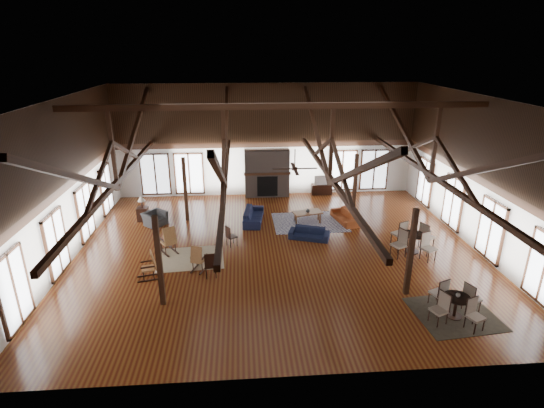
{
  "coord_description": "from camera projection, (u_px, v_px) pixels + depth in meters",
  "views": [
    {
      "loc": [
        -1.39,
        -15.38,
        7.79
      ],
      "look_at": [
        -0.15,
        1.0,
        1.63
      ],
      "focal_mm": 28.0,
      "sensor_mm": 36.0,
      "label": 1
    }
  ],
  "objects": [
    {
      "name": "wall_front",
      "position": [
        305.0,
        271.0,
        9.6
      ],
      "size": [
        16.0,
        0.02,
        6.0
      ],
      "primitive_type": "cube",
      "color": "white",
      "rests_on": "floor"
    },
    {
      "name": "wall_right",
      "position": [
        480.0,
        175.0,
        16.7
      ],
      "size": [
        0.02,
        14.0,
        6.0
      ],
      "primitive_type": "cube",
      "color": "white",
      "rests_on": "floor"
    },
    {
      "name": "roof_truss",
      "position": [
        278.0,
        153.0,
        15.78
      ],
      "size": [
        15.6,
        14.07,
        3.14
      ],
      "color": "#321C0E",
      "rests_on": "wall_back"
    },
    {
      "name": "ceiling",
      "position": [
        278.0,
        99.0,
        15.08
      ],
      "size": [
        16.0,
        14.0,
        0.02
      ],
      "primitive_type": "cube",
      "color": "black",
      "rests_on": "wall_back"
    },
    {
      "name": "side_chair_b",
      "position": [
        211.0,
        263.0,
        14.95
      ],
      "size": [
        0.46,
        0.46,
        1.0
      ],
      "rotation": [
        0.0,
        0.0,
        0.11
      ],
      "color": "black",
      "rests_on": "floor"
    },
    {
      "name": "post_grid",
      "position": [
        278.0,
        215.0,
        16.66
      ],
      "size": [
        8.16,
        7.16,
        3.05
      ],
      "color": "#321C0E",
      "rests_on": "floor"
    },
    {
      "name": "tv_console",
      "position": [
        321.0,
        189.0,
        23.61
      ],
      "size": [
        1.13,
        0.42,
        0.56
      ],
      "primitive_type": "cube",
      "color": "black",
      "rests_on": "floor"
    },
    {
      "name": "rug_tan",
      "position": [
        191.0,
        258.0,
        16.52
      ],
      "size": [
        2.67,
        2.17,
        0.01
      ],
      "primitive_type": "cube",
      "rotation": [
        0.0,
        0.0,
        0.07
      ],
      "color": "tan",
      "rests_on": "floor"
    },
    {
      "name": "floor",
      "position": [
        278.0,
        250.0,
        17.19
      ],
      "size": [
        16.0,
        16.0,
        0.0
      ],
      "primitive_type": "plane",
      "color": "brown",
      "rests_on": "ground"
    },
    {
      "name": "sofa_navy_front",
      "position": [
        309.0,
        233.0,
        18.13
      ],
      "size": [
        1.82,
        1.18,
        0.5
      ],
      "primitive_type": "imported",
      "rotation": [
        0.0,
        0.0,
        -0.33
      ],
      "color": "#121832",
      "rests_on": "floor"
    },
    {
      "name": "rug_dark",
      "position": [
        454.0,
        314.0,
        13.1
      ],
      "size": [
        2.6,
        2.41,
        0.01
      ],
      "primitive_type": "cube",
      "rotation": [
        0.0,
        0.0,
        0.1
      ],
      "color": "black",
      "rests_on": "floor"
    },
    {
      "name": "fireplace",
      "position": [
        267.0,
        173.0,
        22.97
      ],
      "size": [
        2.5,
        0.69,
        2.6
      ],
      "color": "#64544C",
      "rests_on": "floor"
    },
    {
      "name": "cafe_table_far",
      "position": [
        413.0,
        240.0,
        16.88
      ],
      "size": [
        2.08,
        2.08,
        1.08
      ],
      "rotation": [
        0.0,
        0.0,
        0.44
      ],
      "color": "black",
      "rests_on": "floor"
    },
    {
      "name": "rocking_chair_b",
      "position": [
        198.0,
        259.0,
        15.49
      ],
      "size": [
        0.65,
        0.87,
        1.0
      ],
      "rotation": [
        0.0,
        0.0,
        -0.35
      ],
      "color": "#9D713B",
      "rests_on": "floor"
    },
    {
      "name": "coffee_table",
      "position": [
        308.0,
        213.0,
        19.78
      ],
      "size": [
        1.45,
        0.97,
        0.51
      ],
      "rotation": [
        0.0,
        0.0,
        0.25
      ],
      "color": "brown",
      "rests_on": "floor"
    },
    {
      "name": "cup_near",
      "position": [
        458.0,
        295.0,
        12.73
      ],
      "size": [
        0.14,
        0.14,
        0.1
      ],
      "primitive_type": "imported",
      "rotation": [
        0.0,
        0.0,
        -0.07
      ],
      "color": "#B2B2B2",
      "rests_on": "cafe_table_near"
    },
    {
      "name": "cup_far",
      "position": [
        415.0,
        233.0,
        16.78
      ],
      "size": [
        0.15,
        0.15,
        0.1
      ],
      "primitive_type": "imported",
      "rotation": [
        0.0,
        0.0,
        0.29
      ],
      "color": "#B2B2B2",
      "rests_on": "cafe_table_far"
    },
    {
      "name": "rocking_chair_a",
      "position": [
        169.0,
        241.0,
        16.77
      ],
      "size": [
        0.88,
        1.0,
        1.14
      ],
      "rotation": [
        0.0,
        0.0,
        0.58
      ],
      "color": "#9D713B",
      "rests_on": "floor"
    },
    {
      "name": "television",
      "position": [
        322.0,
        180.0,
        23.42
      ],
      "size": [
        0.95,
        0.24,
        0.54
      ],
      "primitive_type": "imported",
      "rotation": [
        0.0,
        0.0,
        0.13
      ],
      "color": "#B2B2B2",
      "rests_on": "tv_console"
    },
    {
      "name": "ceiling_fan",
      "position": [
        295.0,
        168.0,
        14.98
      ],
      "size": [
        1.6,
        1.6,
        0.75
      ],
      "color": "black",
      "rests_on": "roof_truss"
    },
    {
      "name": "armchair",
      "position": [
        155.0,
        218.0,
        19.54
      ],
      "size": [
        1.25,
        1.26,
        0.62
      ],
      "primitive_type": "imported",
      "rotation": [
        0.0,
        0.0,
        0.85
      ],
      "color": "#2F3032",
      "rests_on": "floor"
    },
    {
      "name": "vase",
      "position": [
        308.0,
        210.0,
        19.67
      ],
      "size": [
        0.24,
        0.24,
        0.2
      ],
      "primitive_type": "imported",
      "rotation": [
        0.0,
        0.0,
        -0.28
      ],
      "color": "#B2B2B2",
      "rests_on": "coffee_table"
    },
    {
      "name": "cafe_table_near",
      "position": [
        456.0,
        303.0,
        12.82
      ],
      "size": [
        1.89,
        1.89,
        0.97
      ],
      "rotation": [
        0.0,
        0.0,
        0.38
      ],
      "color": "black",
      "rests_on": "floor"
    },
    {
      "name": "side_chair_a",
      "position": [
        230.0,
        235.0,
        17.36
      ],
      "size": [
        0.52,
        0.52,
        0.9
      ],
      "rotation": [
        0.0,
        0.0,
        -1.04
      ],
      "color": "black",
      "rests_on": "floor"
    },
    {
      "name": "rocking_chair_c",
      "position": [
        151.0,
        266.0,
        14.97
      ],
      "size": [
        0.88,
        0.6,
        1.04
      ],
      "rotation": [
        0.0,
        0.0,
        1.8
      ],
      "color": "#9D713B",
      "rests_on": "floor"
    },
    {
      "name": "sofa_orange",
      "position": [
        345.0,
        216.0,
        19.9
      ],
      "size": [
        1.93,
        1.07,
        0.53
      ],
      "primitive_type": "imported",
      "rotation": [
        0.0,
        0.0,
        -1.36
      ],
      "color": "#98421D",
      "rests_on": "floor"
    },
    {
      "name": "sofa_navy_left",
      "position": [
        254.0,
        216.0,
        19.89
      ],
      "size": [
        2.17,
        1.08,
        0.61
      ],
      "primitive_type": "imported",
      "rotation": [
        0.0,
        0.0,
        1.44
      ],
      "color": "#131835",
      "rests_on": "floor"
    },
    {
      "name": "wall_back",
      "position": [
        266.0,
        141.0,
        22.67
      ],
      "size": [
        16.0,
        0.02,
        6.0
      ],
      "primitive_type": "cube",
      "color": "white",
      "rests_on": "floor"
    },
    {
      "name": "wall_left",
      "position": [
        62.0,
        184.0,
        15.57
      ],
      "size": [
        0.02,
        14.0,
        6.0
      ],
      "primitive_type": "cube",
      "color": "white",
      "rests_on": "floor"
    },
    {
      "name": "rug_navy",
      "position": [
        309.0,
        222.0,
        19.91
      ],
      "size": [
        3.41,
        2.57,
        0.01
      ],
      "primitive_type": "cube",
      "rotation": [
        0.0,
        0.0,
        0.01
      ],
      "color": "#191947",
      "rests_on": "floor"
    },
    {
      "name": "side_table_lamp",
      "position": [
        143.0,
        211.0,
        19.96
      ],
      "size": [
        0.49,
        0.49,
        1.26
      ],
      "color": "black",
      "rests_on": "floor"
    }
  ]
}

